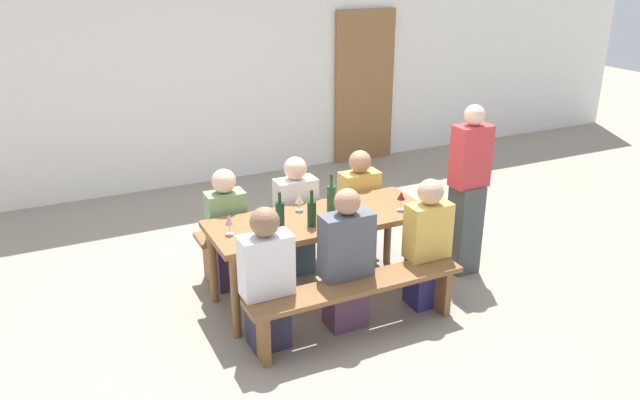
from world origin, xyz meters
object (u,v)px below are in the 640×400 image
wine_glass_1 (401,197)px  wine_glass_2 (229,220)px  seated_guest_far_0 (227,231)px  seated_guest_far_2 (359,208)px  standing_host (467,194)px  seated_guest_near_2 (427,246)px  seated_guest_near_0 (267,282)px  tasting_table (320,226)px  bench_near (357,294)px  wine_glass_0 (268,217)px  wine_bottle_2 (280,215)px  seated_guest_far_1 (296,218)px  wine_bottle_0 (312,213)px  bench_far (290,231)px  wine_bottle_1 (331,197)px  wine_glass_3 (299,199)px  seated_guest_near_1 (346,263)px  wooden_door (364,87)px

wine_glass_1 → wine_glass_2: bearing=174.1°
seated_guest_far_0 → seated_guest_far_2: size_ratio=1.01×
seated_guest_far_2 → standing_host: bearing=48.8°
wine_glass_2 → seated_guest_near_2: size_ratio=0.15×
wine_glass_1 → seated_guest_near_0: size_ratio=0.15×
tasting_table → seated_guest_far_0: bearing=142.5°
bench_near → seated_guest_far_2: bearing=60.5°
wine_glass_0 → seated_guest_far_2: (1.14, 0.56, -0.33)m
wine_bottle_2 → seated_guest_near_0: size_ratio=0.28×
seated_guest_far_1 → wine_bottle_0: bearing=-12.1°
bench_far → standing_host: bearing=-29.8°
wine_bottle_1 → seated_guest_far_1: size_ratio=0.28×
bench_near → wine_glass_1: 1.00m
standing_host → wine_glass_3: bearing=-12.9°
bench_near → seated_guest_near_0: seated_guest_near_0 is taller
wine_bottle_0 → seated_guest_near_0: size_ratio=0.27×
seated_guest_near_1 → seated_guest_far_1: (0.01, 1.01, -0.02)m
wine_bottle_0 → wine_glass_0: size_ratio=1.96×
tasting_table → wine_glass_0: 0.52m
wooden_door → tasting_table: bearing=-124.7°
wine_bottle_2 → standing_host: standing_host is taller
seated_guest_near_0 → seated_guest_near_1: bearing=-90.0°
wooden_door → bench_far: (-2.26, -2.61, -0.70)m
wooden_door → bench_near: bearing=-119.9°
wooden_door → bench_near: size_ratio=1.18×
wine_bottle_0 → seated_guest_near_1: bearing=-71.1°
standing_host → wine_bottle_0: bearing=-0.3°
wine_glass_3 → seated_guest_far_1: size_ratio=0.14×
seated_guest_near_1 → seated_guest_near_2: bearing=-90.0°
bench_far → seated_guest_far_1: size_ratio=1.58×
wine_glass_3 → seated_guest_near_1: (0.08, -0.70, -0.30)m
wooden_door → wine_bottle_2: (-2.66, -3.36, -0.18)m
wine_bottle_0 → wine_glass_2: (-0.65, 0.13, 0.01)m
wine_bottle_0 → wine_glass_3: bearing=83.2°
seated_guest_far_0 → seated_guest_far_1: bearing=90.0°
tasting_table → seated_guest_near_0: bearing=-143.3°
seated_guest_near_1 → tasting_table: bearing=-1.9°
wine_bottle_1 → seated_guest_near_0: (-0.83, -0.60, -0.32)m
seated_guest_near_0 → seated_guest_near_1: size_ratio=0.97×
wine_bottle_0 → seated_guest_near_2: seated_guest_near_2 is taller
wine_bottle_1 → wine_glass_3: wine_bottle_1 is taller
bench_near → wine_glass_3: 1.00m
seated_guest_near_1 → seated_guest_near_2: size_ratio=1.04×
wine_glass_1 → seated_guest_near_1: (-0.71, -0.34, -0.32)m
seated_guest_near_0 → standing_host: bearing=-80.3°
wine_glass_0 → wine_glass_1: bearing=-5.3°
tasting_table → seated_guest_far_1: bearing=90.3°
wine_bottle_2 → standing_host: (1.81, -0.06, -0.10)m
seated_guest_near_2 → standing_host: 0.79m
wine_glass_3 → seated_guest_far_1: (0.10, 0.31, -0.32)m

